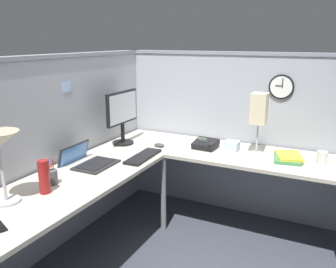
{
  "coord_description": "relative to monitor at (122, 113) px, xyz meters",
  "views": [
    {
      "loc": [
        -2.46,
        -1.18,
        1.69
      ],
      "look_at": [
        0.17,
        0.12,
        0.91
      ],
      "focal_mm": 37.99,
      "sensor_mm": 36.0,
      "label": 1
    }
  ],
  "objects": [
    {
      "name": "thermos_flask",
      "position": [
        -1.16,
        -0.16,
        -0.18
      ],
      "size": [
        0.07,
        0.07,
        0.22
      ],
      "primitive_type": "cylinder",
      "color": "maroon",
      "rests_on": "desk"
    },
    {
      "name": "cubicle_wall_back",
      "position": [
        -0.62,
        0.23,
        -0.23
      ],
      "size": [
        2.57,
        0.12,
        1.58
      ],
      "color": "#999EA8",
      "rests_on": "ground"
    },
    {
      "name": "monitor",
      "position": [
        0.0,
        0.0,
        0.0
      ],
      "size": [
        0.46,
        0.2,
        0.5
      ],
      "color": "black",
      "rests_on": "desk"
    },
    {
      "name": "book_stack",
      "position": [
        0.21,
        -1.47,
        -0.27
      ],
      "size": [
        0.33,
        0.27,
        0.04
      ],
      "color": "#3F7F4C",
      "rests_on": "desk"
    },
    {
      "name": "ground_plane",
      "position": [
        -0.26,
        -0.64,
        -1.02
      ],
      "size": [
        6.8,
        6.8,
        0.0
      ],
      "primitive_type": "plane",
      "color": "#383D47"
    },
    {
      "name": "desk_lamp_paper",
      "position": [
        0.25,
        -1.2,
        0.09
      ],
      "size": [
        0.13,
        0.13,
        0.53
      ],
      "color": "#B7BABF",
      "rests_on": "desk"
    },
    {
      "name": "coffee_mug",
      "position": [
        0.25,
        -1.73,
        -0.25
      ],
      "size": [
        0.08,
        0.08,
        0.1
      ],
      "primitive_type": "cylinder",
      "color": "silver",
      "rests_on": "desk"
    },
    {
      "name": "desk",
      "position": [
        -0.4,
        -0.69,
        -0.39
      ],
      "size": [
        2.35,
        2.15,
        0.73
      ],
      "color": "beige",
      "rests_on": "ground"
    },
    {
      "name": "tissue_box",
      "position": [
        0.24,
        -0.99,
        -0.25
      ],
      "size": [
        0.12,
        0.12,
        0.09
      ],
      "primitive_type": "cube",
      "color": "silver",
      "rests_on": "desk"
    },
    {
      "name": "pen_cup",
      "position": [
        -1.03,
        -0.1,
        -0.24
      ],
      "size": [
        0.08,
        0.08,
        0.18
      ],
      "color": "#4C4C51",
      "rests_on": "desk"
    },
    {
      "name": "computer_mouse",
      "position": [
        0.06,
        -0.36,
        -0.28
      ],
      "size": [
        0.06,
        0.1,
        0.03
      ],
      "primitive_type": "ellipsoid",
      "color": "#38383D",
      "rests_on": "desk"
    },
    {
      "name": "office_phone",
      "position": [
        0.2,
        -0.76,
        -0.26
      ],
      "size": [
        0.2,
        0.22,
        0.11
      ],
      "color": "black",
      "rests_on": "desk"
    },
    {
      "name": "cubicle_wall_right",
      "position": [
        0.61,
        -0.9,
        -0.23
      ],
      "size": [
        0.12,
        2.37,
        1.58
      ],
      "color": "#999EA8",
      "rests_on": "ground"
    },
    {
      "name": "keyboard",
      "position": [
        -0.28,
        -0.38,
        -0.28
      ],
      "size": [
        0.43,
        0.16,
        0.02
      ],
      "primitive_type": "cube",
      "rotation": [
        0.0,
        0.0,
        0.04
      ],
      "color": "black",
      "rests_on": "desk"
    },
    {
      "name": "laptop",
      "position": [
        -0.61,
        -0.05,
        -0.27
      ],
      "size": [
        0.35,
        0.39,
        0.22
      ],
      "color": "#232326",
      "rests_on": "desk"
    },
    {
      "name": "pinned_note_leftmost",
      "position": [
        -0.52,
        0.18,
        0.3
      ],
      "size": [
        0.1,
        0.0,
        0.08
      ],
      "primitive_type": "cube",
      "color": "#99B7E5"
    },
    {
      "name": "wall_clock",
      "position": [
        0.56,
        -1.32,
        0.26
      ],
      "size": [
        0.04,
        0.22,
        0.22
      ],
      "color": "black"
    }
  ]
}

